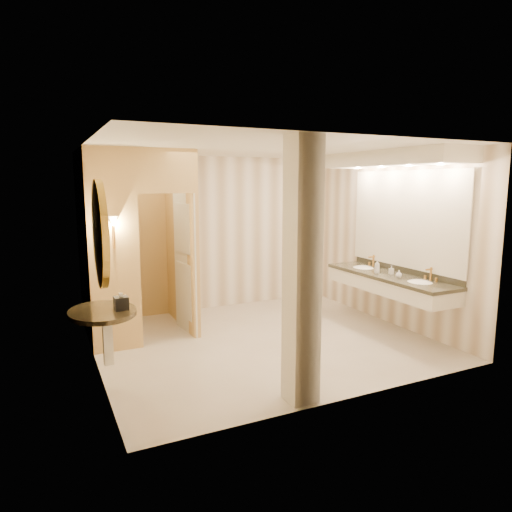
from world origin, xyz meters
The scene contains 16 objects.
floor centered at (0.00, 0.00, 0.00)m, with size 4.50×4.50×0.00m, color beige.
ceiling centered at (0.00, 0.00, 2.70)m, with size 4.50×4.50×0.00m, color white.
wall_back centered at (0.00, 2.00, 1.35)m, with size 4.50×0.02×2.70m, color white.
wall_front centered at (0.00, -2.00, 1.35)m, with size 4.50×0.02×2.70m, color white.
wall_left centered at (-2.25, 0.00, 1.35)m, with size 0.02×4.00×2.70m, color white.
wall_right centered at (2.25, 0.00, 1.35)m, with size 0.02×4.00×2.70m, color white.
toilet_closet centered at (-1.11, 0.97, 1.39)m, with size 1.50×1.55×2.70m.
wall_sconce centered at (-1.93, 0.43, 1.73)m, with size 0.14×0.14×0.42m.
vanity centered at (1.98, -0.40, 1.63)m, with size 0.75×2.46×2.09m.
console_shelf centered at (-2.21, -0.59, 1.34)m, with size 0.89×0.89×1.90m.
pillar centered at (-0.45, -1.80, 1.35)m, with size 0.30×0.30×2.70m, color silver.
tissue_box centered at (-2.04, -0.66, 0.95)m, with size 0.14×0.14×0.14m, color black.
toilet centered at (-1.95, 1.75, 0.34)m, with size 0.38×0.67×0.68m, color white.
soap_bottle_a centered at (1.98, -0.41, 0.94)m, with size 0.06×0.06×0.13m, color beige.
soap_bottle_b centered at (1.88, -0.67, 0.93)m, with size 0.09×0.09×0.12m, color silver.
soap_bottle_c centered at (1.82, -0.27, 0.98)m, with size 0.08×0.08×0.21m, color #C6B28C.
Camera 1 is at (-2.79, -5.63, 2.23)m, focal length 32.00 mm.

